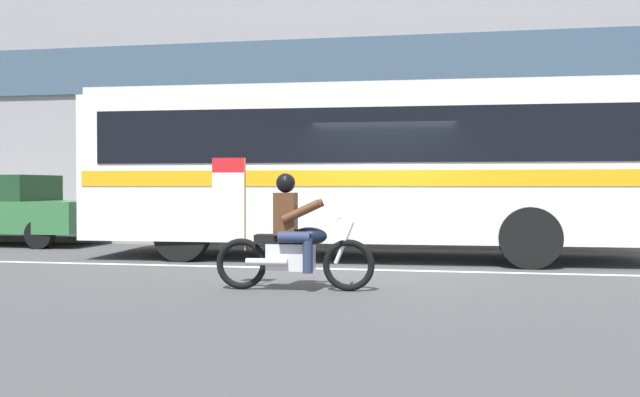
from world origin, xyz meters
TOP-DOWN VIEW (x-y plane):
  - ground_plane at (0.00, 0.00)m, footprint 60.00×60.00m
  - sidewalk_curb at (0.00, 5.10)m, footprint 28.00×3.80m
  - lane_center_stripe at (0.00, -0.60)m, footprint 26.60×0.14m
  - transit_bus at (-0.44, 1.19)m, footprint 10.60×2.87m
  - motorcycle_with_rider at (-1.00, -2.87)m, footprint 2.19×0.64m
  - parked_hatchback_downstreet at (-9.13, 2.58)m, footprint 4.50×2.03m
  - fire_hydrant at (4.32, 4.19)m, footprint 0.22×0.30m

SIDE VIEW (x-z plane):
  - ground_plane at x=0.00m, z-range 0.00..0.00m
  - lane_center_stripe at x=0.00m, z-range 0.00..0.01m
  - sidewalk_curb at x=0.00m, z-range 0.00..0.15m
  - fire_hydrant at x=4.32m, z-range 0.14..0.89m
  - motorcycle_with_rider at x=-1.00m, z-range -0.22..1.55m
  - parked_hatchback_downstreet at x=-9.13m, z-range 0.03..1.67m
  - transit_bus at x=-0.44m, z-range 0.27..3.49m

